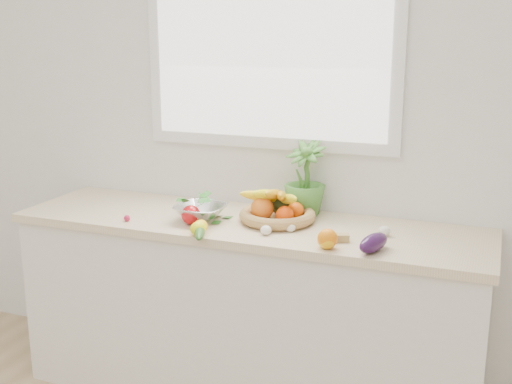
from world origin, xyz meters
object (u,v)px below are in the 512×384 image
at_px(apple, 191,215).
at_px(potted_herb, 305,178).
at_px(fruit_basket, 277,211).
at_px(eggplant, 374,243).
at_px(cucumber, 200,231).
at_px(colander_with_spinach, 201,208).

height_order(apple, potted_herb, potted_herb).
bearing_deg(fruit_basket, eggplant, -26.70).
bearing_deg(potted_herb, eggplant, -44.39).
height_order(apple, eggplant, apple).
bearing_deg(cucumber, apple, 129.29).
bearing_deg(colander_with_spinach, fruit_basket, 18.90).
distance_m(eggplant, colander_with_spinach, 0.85).
relative_size(apple, fruit_basket, 0.24).
relative_size(apple, potted_herb, 0.25).
distance_m(apple, cucumber, 0.18).
xyz_separation_m(cucumber, colander_with_spinach, (-0.09, 0.20, 0.04)).
bearing_deg(cucumber, eggplant, 4.99).
height_order(apple, cucumber, apple).
relative_size(eggplant, cucumber, 0.76).
bearing_deg(cucumber, fruit_basket, 52.79).
bearing_deg(apple, cucumber, -50.71).
xyz_separation_m(potted_herb, fruit_basket, (-0.09, -0.15, -0.13)).
height_order(eggplant, fruit_basket, fruit_basket).
distance_m(eggplant, cucumber, 0.75).
bearing_deg(fruit_basket, potted_herb, 60.10).
bearing_deg(eggplant, fruit_basket, 153.30).
xyz_separation_m(eggplant, cucumber, (-0.75, -0.07, -0.01)).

